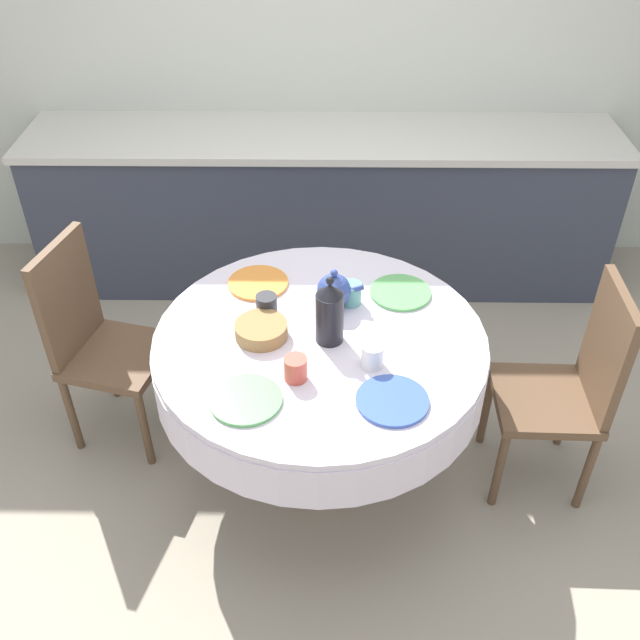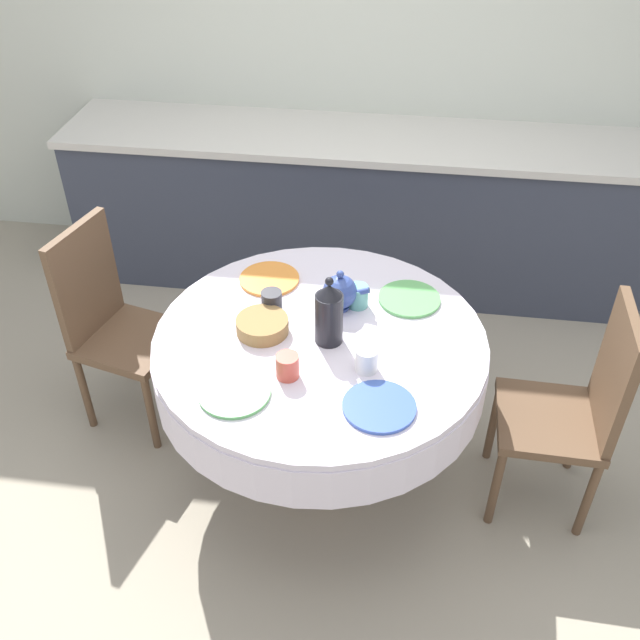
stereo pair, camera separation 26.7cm
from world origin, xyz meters
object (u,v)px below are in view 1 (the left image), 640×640
Objects in this scene: chair_right at (97,336)px; coffee_carafe at (330,313)px; teapot at (334,291)px; chair_left at (570,383)px.

chair_right is 3.39× the size of coffee_carafe.
chair_right is 5.16× the size of teapot.
chair_right is at bearing 176.83° from teapot.
teapot is at bearing 101.19° from chair_right.
coffee_carafe is 0.21m from teapot.
chair_left is at bearing 96.42° from chair_right.
chair_left and chair_right have the same top height.
coffee_carafe reaches higher than chair_left.
coffee_carafe is at bearing -95.11° from teapot.
teapot is at bearing 84.89° from coffee_carafe.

